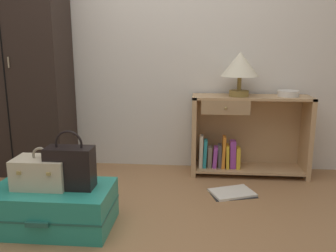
{
  "coord_description": "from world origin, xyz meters",
  "views": [
    {
      "loc": [
        0.42,
        -1.88,
        1.15
      ],
      "look_at": [
        0.19,
        0.77,
        0.55
      ],
      "focal_mm": 38.06,
      "sensor_mm": 36.0,
      "label": 1
    }
  ],
  "objects_px": {
    "wardrobe": "(17,61)",
    "handbag": "(70,167)",
    "open_book_on_floor": "(232,193)",
    "bookshelf": "(244,136)",
    "bowl": "(288,93)",
    "suitcase_large": "(53,207)",
    "table_lamp": "(240,66)",
    "train_case": "(42,172)"
  },
  "relations": [
    {
      "from": "bookshelf",
      "to": "train_case",
      "type": "bearing_deg",
      "value": -141.58
    },
    {
      "from": "bookshelf",
      "to": "suitcase_large",
      "type": "bearing_deg",
      "value": -140.13
    },
    {
      "from": "train_case",
      "to": "bowl",
      "type": "bearing_deg",
      "value": 31.95
    },
    {
      "from": "bookshelf",
      "to": "train_case",
      "type": "distance_m",
      "value": 1.78
    },
    {
      "from": "bookshelf",
      "to": "table_lamp",
      "type": "distance_m",
      "value": 0.63
    },
    {
      "from": "table_lamp",
      "to": "train_case",
      "type": "relative_size",
      "value": 1.13
    },
    {
      "from": "suitcase_large",
      "to": "open_book_on_floor",
      "type": "xyz_separation_m",
      "value": [
        1.2,
        0.63,
        -0.13
      ]
    },
    {
      "from": "train_case",
      "to": "handbag",
      "type": "distance_m",
      "value": 0.19
    },
    {
      "from": "bowl",
      "to": "train_case",
      "type": "distance_m",
      "value": 2.1
    },
    {
      "from": "bookshelf",
      "to": "bowl",
      "type": "height_order",
      "value": "bowl"
    },
    {
      "from": "bookshelf",
      "to": "handbag",
      "type": "height_order",
      "value": "bookshelf"
    },
    {
      "from": "open_book_on_floor",
      "to": "train_case",
      "type": "bearing_deg",
      "value": -153.8
    },
    {
      "from": "wardrobe",
      "to": "table_lamp",
      "type": "height_order",
      "value": "wardrobe"
    },
    {
      "from": "bookshelf",
      "to": "bowl",
      "type": "distance_m",
      "value": 0.53
    },
    {
      "from": "handbag",
      "to": "open_book_on_floor",
      "type": "xyz_separation_m",
      "value": [
        1.07,
        0.62,
        -0.4
      ]
    },
    {
      "from": "train_case",
      "to": "open_book_on_floor",
      "type": "relative_size",
      "value": 0.85
    },
    {
      "from": "wardrobe",
      "to": "train_case",
      "type": "relative_size",
      "value": 6.02
    },
    {
      "from": "bowl",
      "to": "open_book_on_floor",
      "type": "height_order",
      "value": "bowl"
    },
    {
      "from": "bookshelf",
      "to": "suitcase_large",
      "type": "relative_size",
      "value": 1.35
    },
    {
      "from": "wardrobe",
      "to": "handbag",
      "type": "bearing_deg",
      "value": -51.29
    },
    {
      "from": "handbag",
      "to": "wardrobe",
      "type": "bearing_deg",
      "value": 128.71
    },
    {
      "from": "suitcase_large",
      "to": "wardrobe",
      "type": "bearing_deg",
      "value": 123.88
    },
    {
      "from": "wardrobe",
      "to": "train_case",
      "type": "distance_m",
      "value": 1.37
    },
    {
      "from": "wardrobe",
      "to": "suitcase_large",
      "type": "bearing_deg",
      "value": -56.12
    },
    {
      "from": "table_lamp",
      "to": "suitcase_large",
      "type": "bearing_deg",
      "value": -139.72
    },
    {
      "from": "wardrobe",
      "to": "bookshelf",
      "type": "height_order",
      "value": "wardrobe"
    },
    {
      "from": "wardrobe",
      "to": "open_book_on_floor",
      "type": "bearing_deg",
      "value": -12.16
    },
    {
      "from": "bookshelf",
      "to": "handbag",
      "type": "xyz_separation_m",
      "value": [
        -1.21,
        -1.11,
        0.05
      ]
    },
    {
      "from": "suitcase_large",
      "to": "train_case",
      "type": "bearing_deg",
      "value": 171.79
    },
    {
      "from": "bookshelf",
      "to": "wardrobe",
      "type": "bearing_deg",
      "value": -177.8
    },
    {
      "from": "bookshelf",
      "to": "open_book_on_floor",
      "type": "relative_size",
      "value": 2.6
    },
    {
      "from": "table_lamp",
      "to": "suitcase_large",
      "type": "height_order",
      "value": "table_lamp"
    },
    {
      "from": "open_book_on_floor",
      "to": "handbag",
      "type": "bearing_deg",
      "value": -150.04
    },
    {
      "from": "suitcase_large",
      "to": "train_case",
      "type": "height_order",
      "value": "train_case"
    },
    {
      "from": "bowl",
      "to": "handbag",
      "type": "relative_size",
      "value": 0.49
    },
    {
      "from": "wardrobe",
      "to": "suitcase_large",
      "type": "relative_size",
      "value": 2.66
    },
    {
      "from": "bookshelf",
      "to": "train_case",
      "type": "height_order",
      "value": "bookshelf"
    },
    {
      "from": "table_lamp",
      "to": "open_book_on_floor",
      "type": "xyz_separation_m",
      "value": [
        -0.07,
        -0.45,
        -0.97
      ]
    },
    {
      "from": "train_case",
      "to": "handbag",
      "type": "xyz_separation_m",
      "value": [
        0.19,
        0.0,
        0.04
      ]
    },
    {
      "from": "suitcase_large",
      "to": "handbag",
      "type": "bearing_deg",
      "value": 4.48
    },
    {
      "from": "table_lamp",
      "to": "handbag",
      "type": "relative_size",
      "value": 1.02
    },
    {
      "from": "table_lamp",
      "to": "handbag",
      "type": "bearing_deg",
      "value": -136.98
    }
  ]
}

